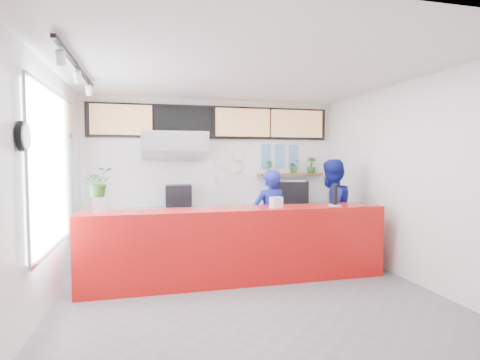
{
  "coord_description": "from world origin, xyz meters",
  "views": [
    {
      "loc": [
        -1.29,
        -4.93,
        1.84
      ],
      "look_at": [
        0.1,
        0.7,
        1.5
      ],
      "focal_mm": 28.0,
      "sensor_mm": 36.0,
      "label": 1
    }
  ],
  "objects_px": {
    "service_counter": "(238,245)",
    "staff_center": "(270,219)",
    "panini_oven": "(179,196)",
    "pepper_mill": "(335,195)",
    "espresso_machine": "(290,193)",
    "staff_right": "(331,211)"
  },
  "relations": [
    {
      "from": "service_counter",
      "to": "staff_center",
      "type": "height_order",
      "value": "staff_center"
    },
    {
      "from": "panini_oven",
      "to": "staff_center",
      "type": "xyz_separation_m",
      "value": [
        1.43,
        -1.18,
        -0.29
      ]
    },
    {
      "from": "service_counter",
      "to": "pepper_mill",
      "type": "relative_size",
      "value": 13.99
    },
    {
      "from": "espresso_machine",
      "to": "staff_right",
      "type": "bearing_deg",
      "value": -53.59
    },
    {
      "from": "staff_right",
      "to": "pepper_mill",
      "type": "distance_m",
      "value": 0.81
    },
    {
      "from": "espresso_machine",
      "to": "staff_center",
      "type": "distance_m",
      "value": 1.48
    },
    {
      "from": "staff_center",
      "to": "staff_right",
      "type": "height_order",
      "value": "staff_right"
    },
    {
      "from": "espresso_machine",
      "to": "pepper_mill",
      "type": "bearing_deg",
      "value": -66.57
    },
    {
      "from": "panini_oven",
      "to": "pepper_mill",
      "type": "relative_size",
      "value": 1.49
    },
    {
      "from": "panini_oven",
      "to": "staff_right",
      "type": "height_order",
      "value": "staff_right"
    },
    {
      "from": "service_counter",
      "to": "panini_oven",
      "type": "relative_size",
      "value": 9.38
    },
    {
      "from": "espresso_machine",
      "to": "staff_center",
      "type": "relative_size",
      "value": 0.45
    },
    {
      "from": "staff_center",
      "to": "panini_oven",
      "type": "bearing_deg",
      "value": -49.0
    },
    {
      "from": "service_counter",
      "to": "panini_oven",
      "type": "bearing_deg",
      "value": 111.99
    },
    {
      "from": "panini_oven",
      "to": "staff_center",
      "type": "bearing_deg",
      "value": -35.06
    },
    {
      "from": "staff_center",
      "to": "pepper_mill",
      "type": "height_order",
      "value": "staff_center"
    },
    {
      "from": "espresso_machine",
      "to": "staff_right",
      "type": "xyz_separation_m",
      "value": [
        0.28,
        -1.21,
        -0.23
      ]
    },
    {
      "from": "staff_center",
      "to": "espresso_machine",
      "type": "bearing_deg",
      "value": -134.25
    },
    {
      "from": "pepper_mill",
      "to": "staff_center",
      "type": "bearing_deg",
      "value": 139.7
    },
    {
      "from": "staff_center",
      "to": "pepper_mill",
      "type": "distance_m",
      "value": 1.17
    },
    {
      "from": "service_counter",
      "to": "panini_oven",
      "type": "xyz_separation_m",
      "value": [
        -0.73,
        1.8,
        0.57
      ]
    },
    {
      "from": "staff_right",
      "to": "pepper_mill",
      "type": "relative_size",
      "value": 5.66
    }
  ]
}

